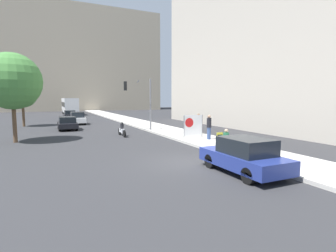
{
  "coord_description": "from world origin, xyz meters",
  "views": [
    {
      "loc": [
        -6.35,
        -11.21,
        3.19
      ],
      "look_at": [
        0.69,
        4.16,
        1.43
      ],
      "focal_mm": 28.0,
      "sensor_mm": 36.0,
      "label": 1
    }
  ],
  "objects": [
    {
      "name": "sidewalk_curb",
      "position": [
        4.18,
        15.0,
        0.09
      ],
      "size": [
        3.58,
        90.0,
        0.18
      ],
      "primitive_type": "cube",
      "color": "beige",
      "rests_on": "ground_plane"
    },
    {
      "name": "traffic_light_pole",
      "position": [
        1.75,
        12.79,
        3.51
      ],
      "size": [
        2.56,
        2.32,
        4.94
      ],
      "color": "slate",
      "rests_on": "sidewalk_curb"
    },
    {
      "name": "pedestrian_behind",
      "position": [
        5.17,
        7.71,
        1.08
      ],
      "size": [
        0.34,
        0.34,
        1.77
      ],
      "rotation": [
        0.0,
        0.0,
        3.09
      ],
      "color": "black",
      "rests_on": "sidewalk_curb"
    },
    {
      "name": "parked_car_curbside",
      "position": [
        1.2,
        -2.57,
        0.76
      ],
      "size": [
        1.89,
        4.12,
        1.54
      ],
      "color": "navy",
      "rests_on": "ground_plane"
    },
    {
      "name": "building_backdrop_right",
      "position": [
        16.39,
        10.15,
        10.47
      ],
      "size": [
        10.0,
        32.0,
        20.95
      ],
      "color": "#BCB2A3",
      "rests_on": "ground_plane"
    },
    {
      "name": "protest_banner",
      "position": [
        3.9,
        6.46,
        1.1
      ],
      "size": [
        1.69,
        0.06,
        1.75
      ],
      "color": "slate",
      "rests_on": "sidewalk_curb"
    },
    {
      "name": "seated_protester",
      "position": [
        3.35,
        1.46,
        0.82
      ],
      "size": [
        0.95,
        0.77,
        1.21
      ],
      "rotation": [
        0.0,
        0.0,
        -0.16
      ],
      "color": "#474C56",
      "rests_on": "sidewalk_curb"
    },
    {
      "name": "ground_plane",
      "position": [
        0.0,
        0.0,
        0.0
      ],
      "size": [
        160.0,
        160.0,
        0.0
      ],
      "primitive_type": "plane",
      "color": "#303033"
    },
    {
      "name": "street_tree_near_curb",
      "position": [
        -8.61,
        10.65,
        4.43
      ],
      "size": [
        4.07,
        4.07,
        6.47
      ],
      "color": "brown",
      "rests_on": "ground_plane"
    },
    {
      "name": "city_bus_on_road",
      "position": [
        -2.27,
        46.29,
        1.9
      ],
      "size": [
        2.53,
        11.94,
        3.3
      ],
      "color": "silver",
      "rests_on": "ground_plane"
    },
    {
      "name": "car_on_road_nearest",
      "position": [
        -4.59,
        17.6,
        0.68
      ],
      "size": [
        1.81,
        4.22,
        1.35
      ],
      "color": "black",
      "rests_on": "ground_plane"
    },
    {
      "name": "street_tree_midblock",
      "position": [
        -8.95,
        22.99,
        3.78
      ],
      "size": [
        3.25,
        3.25,
        5.42
      ],
      "color": "brown",
      "rests_on": "ground_plane"
    },
    {
      "name": "car_on_road_midblock",
      "position": [
        -3.04,
        23.5,
        0.76
      ],
      "size": [
        1.7,
        4.4,
        1.54
      ],
      "color": "white",
      "rests_on": "ground_plane"
    },
    {
      "name": "building_backdrop_far",
      "position": [
        -2.0,
        66.38,
        13.75
      ],
      "size": [
        52.0,
        12.0,
        27.49
      ],
      "color": "tan",
      "rests_on": "ground_plane"
    },
    {
      "name": "motorcycle_on_road",
      "position": [
        -0.67,
        10.63,
        0.52
      ],
      "size": [
        0.28,
        2.22,
        1.19
      ],
      "color": "silver",
      "rests_on": "ground_plane"
    },
    {
      "name": "jogger_on_sidewalk",
      "position": [
        4.48,
        5.1,
        1.11
      ],
      "size": [
        0.34,
        0.34,
        1.82
      ],
      "rotation": [
        0.0,
        0.0,
        2.72
      ],
      "color": "#334775",
      "rests_on": "sidewalk_curb"
    },
    {
      "name": "car_on_road_distant",
      "position": [
        -3.24,
        33.02,
        0.68
      ],
      "size": [
        1.74,
        4.13,
        1.36
      ],
      "color": "black",
      "rests_on": "ground_plane"
    }
  ]
}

